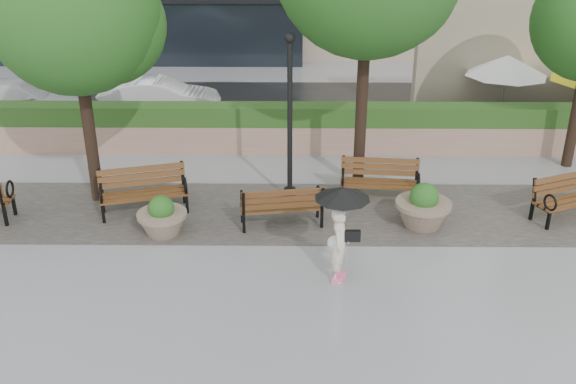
{
  "coord_description": "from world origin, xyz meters",
  "views": [
    {
      "loc": [
        0.66,
        -10.3,
        6.62
      ],
      "look_at": [
        0.54,
        1.72,
        1.1
      ],
      "focal_mm": 40.0,
      "sensor_mm": 36.0,
      "label": 1
    }
  ],
  "objects_px": {
    "lamppost": "(290,131)",
    "car_left": "(18,100)",
    "bench_2": "(282,214)",
    "planter_left": "(162,219)",
    "car_right": "(160,98)",
    "bench_4": "(570,206)",
    "planter_right": "(423,210)",
    "pedestrian": "(341,225)",
    "bench_3": "(379,189)",
    "bench_1": "(145,201)"
  },
  "relations": [
    {
      "from": "car_left",
      "to": "pedestrian",
      "type": "xyz_separation_m",
      "value": [
        9.84,
        -9.53,
        0.49
      ]
    },
    {
      "from": "bench_4",
      "to": "car_right",
      "type": "bearing_deg",
      "value": 122.19
    },
    {
      "from": "bench_4",
      "to": "car_left",
      "type": "distance_m",
      "value": 16.73
    },
    {
      "from": "car_left",
      "to": "car_right",
      "type": "xyz_separation_m",
      "value": [
        4.55,
        0.39,
        -0.02
      ]
    },
    {
      "from": "bench_4",
      "to": "pedestrian",
      "type": "distance_m",
      "value": 6.04
    },
    {
      "from": "planter_right",
      "to": "pedestrian",
      "type": "relative_size",
      "value": 0.65
    },
    {
      "from": "planter_right",
      "to": "planter_left",
      "type": "bearing_deg",
      "value": -175.66
    },
    {
      "from": "bench_3",
      "to": "bench_4",
      "type": "xyz_separation_m",
      "value": [
        4.21,
        -0.88,
        0.0
      ]
    },
    {
      "from": "bench_2",
      "to": "planter_left",
      "type": "distance_m",
      "value": 2.59
    },
    {
      "from": "bench_4",
      "to": "pedestrian",
      "type": "relative_size",
      "value": 1.05
    },
    {
      "from": "lamppost",
      "to": "car_left",
      "type": "bearing_deg",
      "value": 145.77
    },
    {
      "from": "bench_1",
      "to": "bench_3",
      "type": "xyz_separation_m",
      "value": [
        5.47,
        0.74,
        -0.02
      ]
    },
    {
      "from": "bench_4",
      "to": "planter_right",
      "type": "relative_size",
      "value": 1.61
    },
    {
      "from": "lamppost",
      "to": "bench_2",
      "type": "bearing_deg",
      "value": -97.1
    },
    {
      "from": "bench_1",
      "to": "pedestrian",
      "type": "relative_size",
      "value": 1.11
    },
    {
      "from": "bench_1",
      "to": "bench_3",
      "type": "height_order",
      "value": "bench_1"
    },
    {
      "from": "bench_3",
      "to": "car_right",
      "type": "relative_size",
      "value": 0.49
    },
    {
      "from": "bench_1",
      "to": "bench_4",
      "type": "xyz_separation_m",
      "value": [
        9.68,
        -0.15,
        -0.02
      ]
    },
    {
      "from": "bench_3",
      "to": "car_left",
      "type": "height_order",
      "value": "car_left"
    },
    {
      "from": "car_right",
      "to": "pedestrian",
      "type": "height_order",
      "value": "pedestrian"
    },
    {
      "from": "car_left",
      "to": "bench_4",
      "type": "bearing_deg",
      "value": -127.08
    },
    {
      "from": "lamppost",
      "to": "pedestrian",
      "type": "xyz_separation_m",
      "value": [
        0.97,
        -3.5,
        -0.61
      ]
    },
    {
      "from": "lamppost",
      "to": "planter_left",
      "type": "bearing_deg",
      "value": -146.91
    },
    {
      "from": "planter_right",
      "to": "pedestrian",
      "type": "distance_m",
      "value": 3.01
    },
    {
      "from": "bench_1",
      "to": "bench_3",
      "type": "relative_size",
      "value": 1.09
    },
    {
      "from": "lamppost",
      "to": "car_left",
      "type": "relative_size",
      "value": 0.88
    },
    {
      "from": "bench_1",
      "to": "bench_2",
      "type": "relative_size",
      "value": 1.1
    },
    {
      "from": "bench_2",
      "to": "planter_left",
      "type": "bearing_deg",
      "value": 0.72
    },
    {
      "from": "planter_left",
      "to": "lamppost",
      "type": "bearing_deg",
      "value": 33.09
    },
    {
      "from": "planter_right",
      "to": "car_right",
      "type": "height_order",
      "value": "car_right"
    },
    {
      "from": "bench_1",
      "to": "bench_2",
      "type": "distance_m",
      "value": 3.21
    },
    {
      "from": "bench_3",
      "to": "pedestrian",
      "type": "height_order",
      "value": "pedestrian"
    },
    {
      "from": "lamppost",
      "to": "bench_3",
      "type": "bearing_deg",
      "value": -0.42
    },
    {
      "from": "bench_4",
      "to": "car_right",
      "type": "relative_size",
      "value": 0.51
    },
    {
      "from": "bench_2",
      "to": "car_right",
      "type": "relative_size",
      "value": 0.49
    },
    {
      "from": "bench_4",
      "to": "planter_right",
      "type": "distance_m",
      "value": 3.45
    },
    {
      "from": "pedestrian",
      "to": "bench_3",
      "type": "bearing_deg",
      "value": -2.54
    },
    {
      "from": "car_right",
      "to": "planter_left",
      "type": "bearing_deg",
      "value": -170.95
    },
    {
      "from": "car_right",
      "to": "bench_2",
      "type": "bearing_deg",
      "value": -153.86
    },
    {
      "from": "planter_left",
      "to": "car_left",
      "type": "distance_m",
      "value": 9.94
    },
    {
      "from": "planter_right",
      "to": "lamppost",
      "type": "relative_size",
      "value": 0.31
    },
    {
      "from": "bench_3",
      "to": "car_left",
      "type": "distance_m",
      "value": 12.56
    },
    {
      "from": "bench_4",
      "to": "planter_left",
      "type": "height_order",
      "value": "bench_4"
    },
    {
      "from": "bench_2",
      "to": "bench_3",
      "type": "xyz_separation_m",
      "value": [
        2.31,
        1.33,
        0.01
      ]
    },
    {
      "from": "planter_left",
      "to": "car_left",
      "type": "bearing_deg",
      "value": 128.22
    },
    {
      "from": "planter_left",
      "to": "car_right",
      "type": "xyz_separation_m",
      "value": [
        -1.6,
        8.19,
        0.29
      ]
    },
    {
      "from": "bench_4",
      "to": "planter_left",
      "type": "distance_m",
      "value": 9.11
    },
    {
      "from": "pedestrian",
      "to": "planter_left",
      "type": "bearing_deg",
      "value": 80.92
    },
    {
      "from": "lamppost",
      "to": "car_left",
      "type": "height_order",
      "value": "lamppost"
    },
    {
      "from": "bench_3",
      "to": "planter_right",
      "type": "height_order",
      "value": "planter_right"
    }
  ]
}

